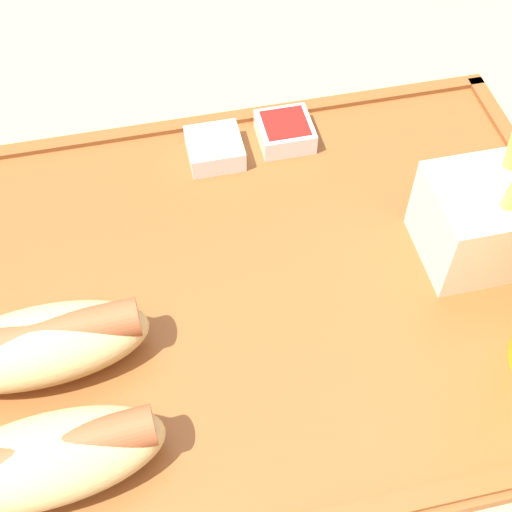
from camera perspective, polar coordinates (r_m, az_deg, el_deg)
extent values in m
cube|color=tan|center=(0.82, 2.29, -17.33)|extent=(1.15, 0.93, 0.74)
cube|color=brown|center=(0.48, 0.00, -2.50)|extent=(0.46, 0.33, 0.01)
cube|color=brown|center=(0.58, -3.50, 10.77)|extent=(0.46, 0.01, 0.00)
ellipsoid|color=#DBB270|center=(0.41, -16.37, -15.39)|extent=(0.13, 0.06, 0.04)
cylinder|color=#9E512D|center=(0.40, -16.67, -14.90)|extent=(0.12, 0.03, 0.02)
ellipsoid|color=#DBB270|center=(0.45, -16.77, -6.92)|extent=(0.13, 0.06, 0.04)
cylinder|color=#9E512D|center=(0.44, -17.05, -6.31)|extent=(0.12, 0.03, 0.02)
cube|color=silver|center=(0.50, 17.95, 3.12)|extent=(0.08, 0.07, 0.06)
cylinder|color=#E5C14C|center=(0.49, 19.53, 6.68)|extent=(0.02, 0.02, 0.07)
cylinder|color=#E5C14C|center=(0.46, 19.58, 4.15)|extent=(0.02, 0.01, 0.08)
cube|color=silver|center=(0.55, -3.33, 8.58)|extent=(0.04, 0.04, 0.02)
cube|color=white|center=(0.54, -3.37, 9.19)|extent=(0.03, 0.03, 0.00)
cube|color=silver|center=(0.56, 2.33, 9.89)|extent=(0.04, 0.04, 0.02)
cube|color=#B21914|center=(0.56, 2.36, 10.51)|extent=(0.03, 0.03, 0.00)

